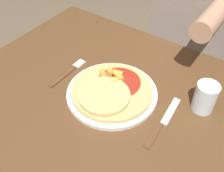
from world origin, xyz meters
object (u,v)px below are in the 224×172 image
at_px(plate, 112,93).
at_px(knife, 163,122).
at_px(pizza, 111,90).
at_px(person_diner, 200,20).
at_px(fork, 70,71).
at_px(dining_table, 99,124).
at_px(drinking_glass, 205,97).

relative_size(plate, knife, 1.35).
distance_m(pizza, person_diner, 0.60).
height_order(plate, fork, plate).
xyz_separation_m(plate, fork, (-0.19, 0.01, -0.00)).
height_order(dining_table, pizza, pizza).
height_order(dining_table, fork, fork).
relative_size(dining_table, fork, 5.69).
height_order(fork, knife, same).
relative_size(pizza, person_diner, 0.21).
height_order(dining_table, drinking_glass, drinking_glass).
bearing_deg(fork, plate, -2.44).
xyz_separation_m(drinking_glass, person_diner, (-0.20, 0.48, -0.03)).
relative_size(plate, pizza, 1.13).
relative_size(fork, person_diner, 0.14).
distance_m(fork, drinking_glass, 0.47).
bearing_deg(plate, dining_table, -110.32).
bearing_deg(person_diner, dining_table, -97.69).
relative_size(dining_table, knife, 4.50).
height_order(plate, knife, plate).
bearing_deg(dining_table, person_diner, 82.31).
distance_m(plate, pizza, 0.02).
bearing_deg(knife, pizza, 178.53).
bearing_deg(knife, plate, 177.20).
bearing_deg(knife, fork, 177.38).
bearing_deg(knife, person_diner, 101.74).
bearing_deg(drinking_glass, fork, -166.89).
relative_size(pizza, knife, 1.20).
distance_m(dining_table, knife, 0.25).
bearing_deg(dining_table, fork, 160.48).
relative_size(fork, knife, 0.79).
bearing_deg(fork, dining_table, -19.52).
distance_m(dining_table, person_diner, 0.66).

